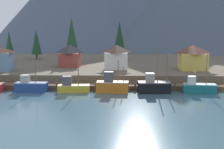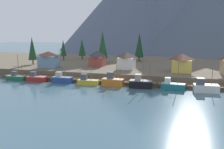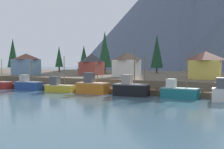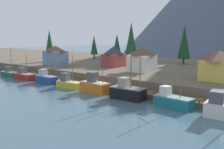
# 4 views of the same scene
# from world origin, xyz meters

# --- Properties ---
(ground_plane) EXTENTS (400.00, 400.00, 1.00)m
(ground_plane) POSITION_xyz_m (0.00, 20.00, -0.50)
(ground_plane) COLOR #3D5B6B
(dock) EXTENTS (80.00, 4.00, 1.60)m
(dock) POSITION_xyz_m (0.00, 1.99, 0.50)
(dock) COLOR brown
(dock) RESTS_ON ground_plane
(shoreline_bank) EXTENTS (400.00, 56.00, 2.50)m
(shoreline_bank) POSITION_xyz_m (0.00, 32.00, 1.25)
(shoreline_bank) COLOR brown
(shoreline_bank) RESTS_ON ground_plane
(mountain_west_peak) EXTENTS (136.96, 136.96, 77.06)m
(mountain_west_peak) POSITION_xyz_m (-14.52, 142.30, 38.53)
(mountain_west_peak) COLOR #4C566B
(mountain_west_peak) RESTS_ON ground_plane
(mountain_central_peak) EXTENTS (111.30, 111.30, 75.80)m
(mountain_central_peak) POSITION_xyz_m (19.14, 131.59, 37.90)
(mountain_central_peak) COLOR #4C566B
(mountain_central_peak) RESTS_ON ground_plane
(fishing_boat_green) EXTENTS (6.32, 2.39, 8.27)m
(fishing_boat_green) POSITION_xyz_m (-33.32, -1.31, 0.96)
(fishing_boat_green) COLOR #1E5B3D
(fishing_boat_green) RESTS_ON ground_plane
(fishing_boat_red) EXTENTS (6.22, 2.75, 6.74)m
(fishing_boat_red) POSITION_xyz_m (-25.73, -1.51, 1.04)
(fishing_boat_red) COLOR maroon
(fishing_boat_red) RESTS_ON ground_plane
(fishing_boat_blue) EXTENTS (6.31, 2.38, 6.87)m
(fishing_boat_blue) POSITION_xyz_m (-16.92, -1.30, 1.16)
(fishing_boat_blue) COLOR navy
(fishing_boat_blue) RESTS_ON ground_plane
(fishing_boat_yellow) EXTENTS (6.39, 2.65, 7.41)m
(fishing_boat_yellow) POSITION_xyz_m (-8.49, -1.46, 1.05)
(fishing_boat_yellow) COLOR gold
(fishing_boat_yellow) RESTS_ON ground_plane
(fishing_boat_orange) EXTENTS (6.39, 2.88, 6.45)m
(fishing_boat_orange) POSITION_xyz_m (-0.62, -1.56, 1.36)
(fishing_boat_orange) COLOR #CC6B1E
(fishing_boat_orange) RESTS_ON ground_plane
(fishing_boat_black) EXTENTS (6.37, 3.07, 8.63)m
(fishing_boat_black) POSITION_xyz_m (7.55, -1.68, 1.36)
(fishing_boat_black) COLOR black
(fishing_boat_black) RESTS_ON ground_plane
(fishing_boat_teal) EXTENTS (6.44, 2.98, 7.97)m
(fishing_boat_teal) POSITION_xyz_m (16.32, -1.60, 1.11)
(fishing_boat_teal) COLOR #196B70
(fishing_boat_teal) RESTS_ON ground_plane
(fishing_boat_white) EXTENTS (6.50, 3.56, 6.52)m
(fishing_boat_white) POSITION_xyz_m (24.64, -1.96, 1.34)
(fishing_boat_white) COLOR silver
(fishing_boat_white) RESTS_ON ground_plane
(house_blue) EXTENTS (6.99, 4.88, 5.93)m
(house_blue) POSITION_xyz_m (-28.21, 10.81, 5.52)
(house_blue) COLOR #6689A8
(house_blue) RESTS_ON shoreline_bank
(house_yellow) EXTENTS (6.51, 6.55, 6.01)m
(house_yellow) POSITION_xyz_m (18.56, 14.14, 5.57)
(house_yellow) COLOR gold
(house_yellow) RESTS_ON shoreline_bank
(house_white) EXTENTS (5.88, 5.76, 6.02)m
(house_white) POSITION_xyz_m (-0.13, 15.19, 5.57)
(house_white) COLOR silver
(house_white) RESTS_ON shoreline_bank
(house_red) EXTENTS (5.46, 5.94, 5.90)m
(house_red) POSITION_xyz_m (-12.38, 19.34, 5.52)
(house_red) COLOR #9E4238
(house_red) RESTS_ON shoreline_bank
(conifer_near_left) EXTENTS (3.39, 3.39, 9.55)m
(conifer_near_left) POSITION_xyz_m (-26.70, 39.29, 8.04)
(conifer_near_left) COLOR #4C3823
(conifer_near_left) RESTS_ON shoreline_bank
(conifer_near_right) EXTENTS (2.82, 2.82, 9.20)m
(conifer_near_right) POSITION_xyz_m (-33.71, 33.99, 7.96)
(conifer_near_right) COLOR #4C3823
(conifer_near_right) RESTS_ON shoreline_bank
(conifer_mid_left) EXTENTS (3.95, 3.95, 12.36)m
(conifer_mid_left) POSITION_xyz_m (0.51, 38.83, 9.51)
(conifer_mid_left) COLOR #4C3823
(conifer_mid_left) RESTS_ON shoreline_bank
(conifer_back_left) EXTENTS (3.39, 3.39, 10.88)m
(conifer_back_left) POSITION_xyz_m (-38.66, 16.83, 8.86)
(conifer_back_left) COLOR #4C3823
(conifer_back_left) RESTS_ON shoreline_bank
(conifer_back_right) EXTENTS (4.19, 4.19, 13.19)m
(conifer_back_right) POSITION_xyz_m (-13.48, 29.74, 10.03)
(conifer_back_right) COLOR #4C3823
(conifer_back_right) RESTS_ON shoreline_bank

